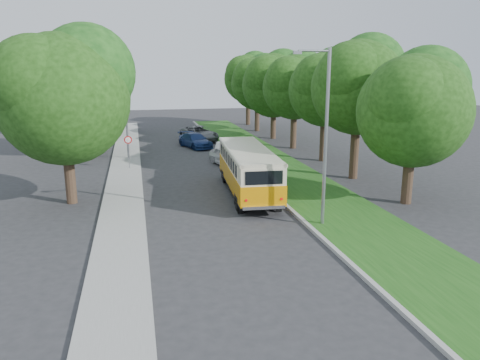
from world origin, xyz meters
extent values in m
plane|color=#2A2A2C|center=(0.00, 0.00, 0.00)|extent=(120.00, 120.00, 0.00)
cube|color=gray|center=(3.60, 5.00, 0.07)|extent=(0.20, 70.00, 0.15)
cube|color=#194913|center=(5.95, 5.00, 0.07)|extent=(4.50, 70.00, 0.13)
cube|color=gray|center=(-4.80, 5.00, 0.06)|extent=(2.20, 70.00, 0.12)
cylinder|color=#332319|center=(10.15, 0.00, 1.67)|extent=(0.56, 0.56, 3.35)
sphere|color=#173A0D|center=(10.15, 0.00, 4.95)|extent=(5.85, 5.85, 5.85)
sphere|color=#173A0D|center=(11.18, 0.58, 6.12)|extent=(4.38, 4.38, 4.38)
sphere|color=#173A0D|center=(9.28, -0.73, 5.68)|extent=(4.09, 4.09, 4.09)
cylinder|color=#332319|center=(9.96, 6.00, 2.13)|extent=(0.56, 0.56, 4.26)
sphere|color=#173A0D|center=(9.96, 6.00, 5.91)|extent=(5.98, 5.98, 5.98)
sphere|color=#173A0D|center=(11.01, 6.60, 7.10)|extent=(4.49, 4.49, 4.49)
sphere|color=#173A0D|center=(9.06, 5.25, 6.65)|extent=(4.19, 4.19, 4.19)
cylinder|color=#332319|center=(10.28, 12.00, 1.98)|extent=(0.56, 0.56, 3.95)
sphere|color=#173A0D|center=(10.28, 12.00, 5.49)|extent=(5.61, 5.61, 5.61)
sphere|color=#173A0D|center=(11.26, 12.56, 6.62)|extent=(4.21, 4.21, 4.21)
sphere|color=#173A0D|center=(9.44, 11.30, 6.20)|extent=(3.92, 3.92, 3.92)
cylinder|color=#332319|center=(9.90, 18.00, 1.93)|extent=(0.56, 0.56, 3.86)
sphere|color=#173A0D|center=(9.90, 18.00, 5.41)|extent=(5.64, 5.64, 5.64)
sphere|color=#173A0D|center=(10.89, 18.56, 6.54)|extent=(4.23, 4.23, 4.23)
sphere|color=#173A0D|center=(9.05, 17.30, 6.12)|extent=(3.95, 3.95, 3.95)
cylinder|color=#332319|center=(9.80, 24.00, 1.79)|extent=(0.56, 0.56, 3.58)
sphere|color=#173A0D|center=(9.80, 24.00, 5.33)|extent=(6.36, 6.36, 6.36)
sphere|color=#173A0D|center=(10.91, 24.64, 6.60)|extent=(4.77, 4.77, 4.77)
sphere|color=#173A0D|center=(8.84, 23.21, 6.12)|extent=(4.45, 4.45, 4.45)
cylinder|color=#332319|center=(9.67, 30.00, 1.84)|extent=(0.56, 0.56, 3.68)
sphere|color=#173A0D|center=(9.67, 30.00, 5.31)|extent=(5.91, 5.91, 5.91)
sphere|color=#173A0D|center=(10.70, 30.59, 6.49)|extent=(4.43, 4.43, 4.43)
sphere|color=#173A0D|center=(8.78, 29.26, 6.05)|extent=(4.14, 4.14, 4.14)
cylinder|color=#332319|center=(10.05, 36.00, 2.02)|extent=(0.56, 0.56, 4.05)
sphere|color=#173A0D|center=(10.05, 36.00, 5.69)|extent=(5.97, 5.97, 5.97)
sphere|color=#173A0D|center=(11.09, 36.60, 6.88)|extent=(4.48, 4.48, 4.48)
sphere|color=#173A0D|center=(9.15, 35.25, 6.43)|extent=(4.18, 4.18, 4.18)
cylinder|color=#332319|center=(-7.50, 4.00, 1.84)|extent=(0.56, 0.56, 3.68)
sphere|color=#173A0D|center=(-7.50, 4.00, 5.55)|extent=(6.80, 6.80, 6.80)
sphere|color=#173A0D|center=(-6.31, 4.68, 6.91)|extent=(5.10, 5.10, 5.10)
sphere|color=#173A0D|center=(-8.52, 3.15, 6.40)|extent=(4.76, 4.76, 4.76)
cylinder|color=#332319|center=(-7.50, 18.00, 1.84)|extent=(0.56, 0.56, 3.68)
sphere|color=#173A0D|center=(-7.50, 18.00, 5.55)|extent=(6.80, 6.80, 6.80)
sphere|color=#173A0D|center=(-6.31, 18.68, 6.91)|extent=(5.10, 5.10, 5.10)
sphere|color=#173A0D|center=(-8.52, 17.15, 6.40)|extent=(4.76, 4.76, 4.76)
cylinder|color=#332319|center=(-7.50, 30.00, 1.84)|extent=(0.56, 0.56, 3.68)
sphere|color=#173A0D|center=(-7.50, 30.00, 5.55)|extent=(6.80, 6.80, 6.80)
sphere|color=#173A0D|center=(-6.31, 30.68, 6.91)|extent=(5.10, 5.10, 5.10)
sphere|color=#173A0D|center=(-8.52, 29.15, 6.40)|extent=(4.76, 4.76, 4.76)
cylinder|color=gray|center=(4.30, -2.50, 4.00)|extent=(0.16, 0.16, 8.00)
cylinder|color=gray|center=(3.60, -2.50, 7.85)|extent=(1.40, 0.10, 0.10)
cube|color=gray|center=(2.85, -2.50, 7.78)|extent=(0.35, 0.16, 0.14)
cylinder|color=gray|center=(-4.60, 16.00, 3.75)|extent=(0.16, 0.16, 7.50)
cylinder|color=gray|center=(-5.30, 16.00, 7.35)|extent=(1.40, 0.10, 0.10)
cube|color=gray|center=(-6.05, 16.00, 7.28)|extent=(0.35, 0.16, 0.14)
cylinder|color=gray|center=(-4.50, 12.00, 1.25)|extent=(0.06, 0.06, 2.50)
cone|color=red|center=(-4.50, 11.96, 2.15)|extent=(0.56, 0.02, 0.56)
cone|color=white|center=(-4.50, 11.94, 2.15)|extent=(0.40, 0.02, 0.40)
imported|color=#BBBBC1|center=(2.61, 11.82, 0.67)|extent=(2.47, 4.19, 1.34)
imported|color=silver|center=(2.95, 14.53, 0.64)|extent=(2.61, 4.10, 1.28)
imported|color=navy|center=(1.32, 20.29, 0.65)|extent=(3.14, 4.81, 1.30)
imported|color=slate|center=(2.23, 24.29, 0.72)|extent=(3.79, 5.67, 1.44)
camera|label=1|loc=(-3.92, -21.76, 7.21)|focal=35.00mm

